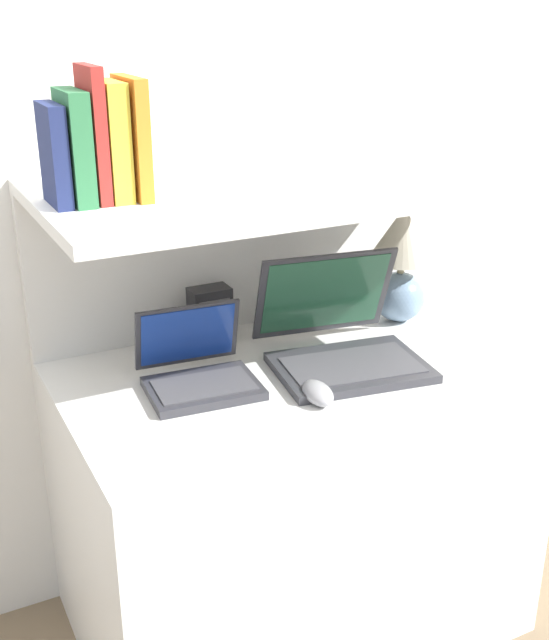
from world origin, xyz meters
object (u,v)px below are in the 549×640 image
router_box (210,315)px  book_yellow (112,141)px  book_navy (54,155)px  book_red (93,135)px  laptop_large (341,342)px  book_green (75,147)px  table_lamp (401,257)px  book_orange (132,138)px  computer_mouse (318,393)px  laptop_small (198,371)px

router_box → book_yellow: size_ratio=0.64×
router_box → book_yellow: (-0.27, -0.19, 0.48)m
router_box → book_yellow: 0.58m
book_navy → book_red: book_red is taller
book_red → router_box: bearing=31.3°
router_box → laptop_large: bearing=-47.6°
laptop_large → book_red: book_red is taller
router_box → book_red: book_red is taller
book_green → table_lamp: bearing=6.5°
book_green → router_box: bearing=28.5°
book_green → book_orange: 0.12m
book_red → book_navy: bearing=180.0°
book_red → book_orange: (0.08, 0.00, -0.01)m
laptop_large → book_red: 0.75m
computer_mouse → book_navy: bearing=155.1°
laptop_small → book_navy: bearing=173.0°
laptop_small → book_yellow: size_ratio=1.15×
book_yellow → book_red: bearing=180.0°
book_orange → laptop_small: bearing=-16.8°
book_red → book_orange: 0.08m
book_navy → book_yellow: (0.11, -0.00, 0.02)m
laptop_large → computer_mouse: bearing=-135.2°
laptop_large → book_orange: 0.69m
book_navy → book_red: size_ratio=0.74×
computer_mouse → book_orange: size_ratio=0.50×
computer_mouse → book_yellow: (-0.35, 0.22, 0.54)m
laptop_large → book_yellow: (-0.50, 0.07, 0.50)m
computer_mouse → book_red: bearing=150.8°
router_box → book_orange: size_ratio=0.62×
computer_mouse → book_yellow: book_yellow is taller
book_yellow → laptop_large: bearing=-7.5°
computer_mouse → book_red: 0.71m
laptop_small → book_green: (-0.22, 0.03, 0.51)m
table_lamp → book_red: size_ratio=1.21×
book_green → computer_mouse: bearing=-26.9°
computer_mouse → laptop_small: bearing=137.8°
book_red → book_yellow: bearing=0.0°
book_yellow → book_navy: bearing=180.0°
book_red → computer_mouse: bearing=-29.2°
computer_mouse → book_red: size_ratio=0.46×
table_lamp → laptop_large: (-0.28, -0.16, -0.13)m
router_box → book_yellow: book_yellow is taller
laptop_small → router_box: size_ratio=1.79×
router_box → book_navy: bearing=-154.1°
computer_mouse → laptop_large: bearing=44.8°
book_green → book_yellow: 0.07m
laptop_small → router_box: bearing=60.9°
book_yellow → book_orange: bearing=0.0°
table_lamp → book_green: (-0.86, -0.10, 0.37)m
book_navy → book_green: bearing=-0.0°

